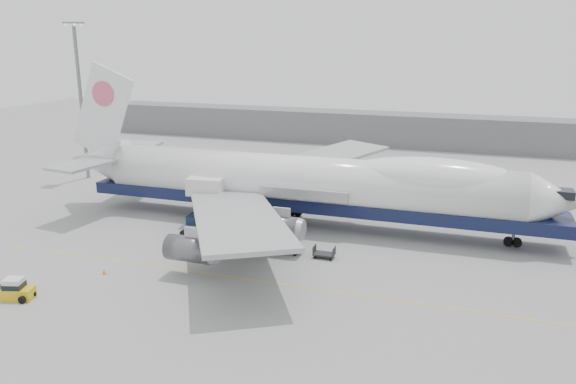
% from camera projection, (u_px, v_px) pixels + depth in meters
% --- Properties ---
extents(ground, '(260.00, 260.00, 0.00)m').
position_uv_depth(ground, '(271.00, 258.00, 60.88)').
color(ground, gray).
rests_on(ground, ground).
extents(apron_line, '(60.00, 0.15, 0.01)m').
position_uv_depth(apron_line, '(251.00, 280.00, 55.40)').
color(apron_line, gold).
rests_on(apron_line, ground).
extents(hangar, '(110.00, 8.00, 7.00)m').
position_uv_depth(hangar, '(336.00, 127.00, 126.97)').
color(hangar, slate).
rests_on(hangar, ground).
extents(floodlight_mast, '(2.40, 2.40, 25.43)m').
position_uv_depth(floodlight_mast, '(80.00, 93.00, 91.79)').
color(floodlight_mast, slate).
rests_on(floodlight_mast, ground).
extents(airliner, '(67.00, 55.30, 19.98)m').
position_uv_depth(airliner, '(309.00, 182.00, 70.15)').
color(airliner, white).
rests_on(airliner, ground).
extents(catering_truck, '(5.17, 3.84, 6.08)m').
position_uv_depth(catering_truck, '(206.00, 198.00, 71.13)').
color(catering_truck, '#172546').
rests_on(catering_truck, ground).
extents(baggage_tug, '(3.01, 2.13, 1.99)m').
position_uv_depth(baggage_tug, '(17.00, 290.00, 51.23)').
color(baggage_tug, gold).
rests_on(baggage_tug, ground).
extents(traffic_cone, '(0.38, 0.38, 0.56)m').
position_uv_depth(traffic_cone, '(104.00, 272.00, 56.64)').
color(traffic_cone, orange).
rests_on(traffic_cone, ground).
extents(dolly_0, '(2.30, 1.35, 1.30)m').
position_uv_depth(dolly_0, '(191.00, 237.00, 65.70)').
color(dolly_0, '#2D2D30').
rests_on(dolly_0, ground).
extents(dolly_1, '(2.30, 1.35, 1.30)m').
position_uv_depth(dolly_1, '(223.00, 241.00, 64.48)').
color(dolly_1, '#2D2D30').
rests_on(dolly_1, ground).
extents(dolly_2, '(2.30, 1.35, 1.30)m').
position_uv_depth(dolly_2, '(255.00, 245.00, 63.25)').
color(dolly_2, '#2D2D30').
rests_on(dolly_2, ground).
extents(dolly_3, '(2.30, 1.35, 1.30)m').
position_uv_depth(dolly_3, '(289.00, 249.00, 62.03)').
color(dolly_3, '#2D2D30').
rests_on(dolly_3, ground).
extents(dolly_4, '(2.30, 1.35, 1.30)m').
position_uv_depth(dolly_4, '(324.00, 253.00, 60.80)').
color(dolly_4, '#2D2D30').
rests_on(dolly_4, ground).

